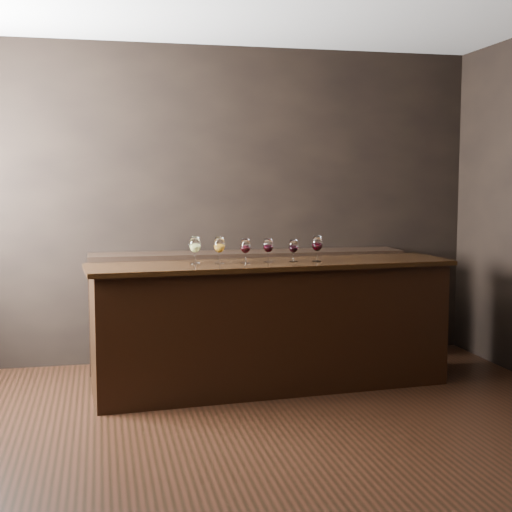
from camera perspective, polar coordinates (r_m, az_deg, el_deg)
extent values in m
plane|color=black|center=(4.47, 0.02, -15.04)|extent=(5.00, 5.00, 0.00)
cube|color=black|center=(6.39, -4.34, 4.11)|extent=(5.00, 0.02, 2.80)
cube|color=black|center=(2.05, 13.74, 0.19)|extent=(5.00, 0.02, 2.80)
cube|color=black|center=(5.54, 1.34, -5.77)|extent=(2.76, 0.79, 0.95)
cube|color=black|center=(5.46, 1.36, -0.68)|extent=(2.86, 0.86, 0.04)
cube|color=black|center=(6.34, -0.62, -4.11)|extent=(2.76, 0.40, 0.99)
cylinder|color=white|center=(5.38, -4.88, -0.58)|extent=(0.07, 0.07, 0.00)
cylinder|color=white|center=(5.38, -4.89, -0.14)|extent=(0.01, 0.01, 0.08)
ellipsoid|color=white|center=(5.37, -4.90, 0.93)|extent=(0.09, 0.09, 0.12)
cylinder|color=white|center=(5.36, -4.90, 1.52)|extent=(0.07, 0.07, 0.01)
ellipsoid|color=#D7D66F|center=(5.37, -4.89, 0.71)|extent=(0.07, 0.07, 0.06)
cylinder|color=white|center=(5.38, -2.95, -0.58)|extent=(0.07, 0.07, 0.00)
cylinder|color=white|center=(5.37, -2.95, -0.15)|extent=(0.01, 0.01, 0.08)
ellipsoid|color=white|center=(5.36, -2.95, 0.90)|extent=(0.09, 0.09, 0.12)
cylinder|color=white|center=(5.36, -2.96, 1.48)|extent=(0.06, 0.06, 0.01)
ellipsoid|color=orange|center=(5.36, -2.95, 0.69)|extent=(0.07, 0.07, 0.06)
cylinder|color=white|center=(5.38, -0.85, -0.56)|extent=(0.07, 0.07, 0.00)
cylinder|color=white|center=(5.38, -0.85, -0.16)|extent=(0.01, 0.01, 0.07)
ellipsoid|color=white|center=(5.37, -0.85, 0.83)|extent=(0.08, 0.08, 0.11)
cylinder|color=white|center=(5.36, -0.85, 1.37)|extent=(0.06, 0.06, 0.01)
ellipsoid|color=black|center=(5.37, -0.85, 0.63)|extent=(0.06, 0.06, 0.05)
cylinder|color=white|center=(5.47, 0.98, -0.46)|extent=(0.07, 0.07, 0.00)
cylinder|color=white|center=(5.47, 0.98, -0.08)|extent=(0.01, 0.01, 0.07)
ellipsoid|color=white|center=(5.46, 0.99, 0.86)|extent=(0.08, 0.08, 0.11)
cylinder|color=white|center=(5.45, 0.99, 1.38)|extent=(0.06, 0.06, 0.01)
ellipsoid|color=black|center=(5.46, 0.99, 0.67)|extent=(0.06, 0.06, 0.05)
cylinder|color=white|center=(5.49, 3.01, -0.44)|extent=(0.06, 0.06, 0.00)
cylinder|color=white|center=(5.49, 3.01, -0.08)|extent=(0.01, 0.01, 0.07)
ellipsoid|color=white|center=(5.48, 3.01, 0.80)|extent=(0.07, 0.07, 0.10)
cylinder|color=white|center=(5.48, 3.02, 1.29)|extent=(0.05, 0.05, 0.01)
ellipsoid|color=black|center=(5.48, 3.01, 0.62)|extent=(0.06, 0.06, 0.05)
cylinder|color=white|center=(5.53, 4.90, -0.41)|extent=(0.07, 0.07, 0.00)
cylinder|color=white|center=(5.52, 4.91, 0.00)|extent=(0.01, 0.01, 0.08)
ellipsoid|color=white|center=(5.51, 4.92, 1.02)|extent=(0.09, 0.09, 0.12)
cylinder|color=white|center=(5.51, 4.92, 1.58)|extent=(0.06, 0.06, 0.01)
ellipsoid|color=black|center=(5.51, 4.91, 0.81)|extent=(0.07, 0.07, 0.06)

